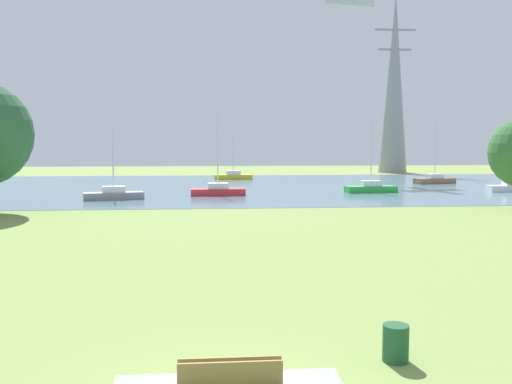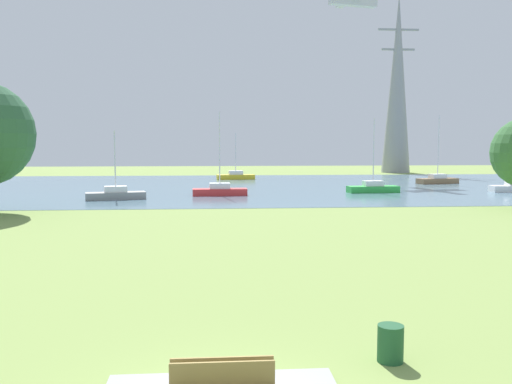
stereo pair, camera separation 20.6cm
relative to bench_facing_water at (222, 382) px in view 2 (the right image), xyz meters
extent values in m
plane|color=#7F994C|center=(0.00, 21.73, -0.47)|extent=(160.00, 160.00, 0.00)
cube|color=olive|center=(0.00, 0.05, 0.06)|extent=(1.80, 0.48, 0.05)
cube|color=olive|center=(0.00, -0.16, 0.30)|extent=(1.80, 0.05, 0.44)
cube|color=olive|center=(0.00, -0.37, 0.30)|extent=(1.80, 0.05, 0.44)
cylinder|color=#1E512D|center=(3.64, 1.80, -0.07)|extent=(0.56, 0.56, 0.80)
cube|color=slate|center=(0.00, 49.73, -0.46)|extent=(140.00, 40.00, 0.02)
cube|color=yellow|center=(2.76, 61.09, -0.15)|extent=(4.91, 1.88, 0.60)
cube|color=white|center=(2.76, 61.09, 0.40)|extent=(1.88, 1.24, 0.50)
cylinder|color=silver|center=(2.76, 61.09, 2.78)|extent=(0.10, 0.10, 5.26)
cube|color=red|center=(0.46, 39.61, -0.15)|extent=(4.84, 1.64, 0.60)
cube|color=white|center=(0.46, 39.61, 0.40)|extent=(1.83, 1.15, 0.50)
cylinder|color=silver|center=(0.46, 39.61, 3.54)|extent=(0.10, 0.10, 6.78)
cube|color=gray|center=(-8.15, 36.78, -0.15)|extent=(5.02, 2.60, 0.60)
cube|color=white|center=(-8.15, 36.78, 0.40)|extent=(2.01, 1.50, 0.50)
cylinder|color=silver|center=(-8.15, 36.78, 2.68)|extent=(0.10, 0.10, 5.06)
cube|color=green|center=(14.87, 41.44, -0.15)|extent=(4.92, 1.96, 0.60)
cube|color=white|center=(14.87, 41.44, 0.40)|extent=(1.90, 1.27, 0.50)
cylinder|color=silver|center=(14.87, 41.44, 3.33)|extent=(0.10, 0.10, 6.35)
cube|color=brown|center=(25.45, 51.91, -0.15)|extent=(5.02, 2.60, 0.60)
cube|color=white|center=(25.45, 51.91, 0.40)|extent=(2.01, 1.50, 0.50)
cylinder|color=silver|center=(25.45, 51.91, 3.72)|extent=(0.10, 0.10, 7.13)
cone|color=gray|center=(28.53, 75.78, 13.30)|extent=(4.40, 4.40, 27.54)
cube|color=gray|center=(28.53, 75.78, 21.56)|extent=(6.40, 0.30, 0.30)
cube|color=gray|center=(28.53, 75.78, 18.56)|extent=(5.20, 0.30, 0.30)
cube|color=silver|center=(17.81, 61.80, 22.14)|extent=(6.49, 2.45, 1.10)
cube|color=silver|center=(17.81, 61.80, 22.34)|extent=(2.88, 8.44, 0.16)
camera|label=1|loc=(-0.34, -9.48, 4.23)|focal=38.94mm
camera|label=2|loc=(-0.14, -9.50, 4.23)|focal=38.94mm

